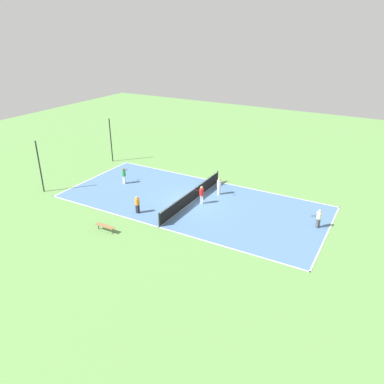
{
  "coord_description": "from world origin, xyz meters",
  "views": [
    {
      "loc": [
        -24.49,
        -13.85,
        13.56
      ],
      "look_at": [
        0.0,
        0.0,
        0.9
      ],
      "focal_mm": 35.0,
      "sensor_mm": 36.0,
      "label": 1
    }
  ],
  "objects_px": {
    "player_far_white": "(319,218)",
    "bench": "(105,226)",
    "player_near_white": "(219,185)",
    "fence_post_back_right": "(111,140)",
    "player_center_orange": "(137,204)",
    "tennis_ball_right_alley": "(170,186)",
    "tennis_ball_left_sideline": "(255,205)",
    "tennis_ball_midcourt": "(161,211)",
    "tennis_net": "(192,195)",
    "player_coach_red": "(201,194)",
    "player_far_green": "(124,175)",
    "fence_post_back_left": "(40,167)",
    "tennis_ball_near_net": "(196,198)"
  },
  "relations": [
    {
      "from": "player_center_orange",
      "to": "tennis_ball_left_sideline",
      "type": "distance_m",
      "value": 9.53
    },
    {
      "from": "player_near_white",
      "to": "tennis_ball_right_alley",
      "type": "bearing_deg",
      "value": -144.71
    },
    {
      "from": "bench",
      "to": "player_near_white",
      "type": "xyz_separation_m",
      "value": [
        9.72,
        -4.34,
        0.5
      ]
    },
    {
      "from": "player_coach_red",
      "to": "tennis_ball_right_alley",
      "type": "bearing_deg",
      "value": -51.52
    },
    {
      "from": "player_near_white",
      "to": "fence_post_back_left",
      "type": "relative_size",
      "value": 0.33
    },
    {
      "from": "tennis_ball_midcourt",
      "to": "player_far_green",
      "type": "bearing_deg",
      "value": 63.25
    },
    {
      "from": "player_far_white",
      "to": "bench",
      "type": "bearing_deg",
      "value": -30.63
    },
    {
      "from": "tennis_ball_left_sideline",
      "to": "fence_post_back_right",
      "type": "distance_m",
      "value": 17.69
    },
    {
      "from": "player_near_white",
      "to": "fence_post_back_left",
      "type": "xyz_separation_m",
      "value": [
        -7.05,
        13.79,
        1.44
      ]
    },
    {
      "from": "tennis_net",
      "to": "tennis_ball_right_alley",
      "type": "xyz_separation_m",
      "value": [
        1.83,
        3.37,
        -0.53
      ]
    },
    {
      "from": "bench",
      "to": "fence_post_back_left",
      "type": "bearing_deg",
      "value": -15.73
    },
    {
      "from": "bench",
      "to": "player_center_orange",
      "type": "distance_m",
      "value": 3.47
    },
    {
      "from": "player_far_green",
      "to": "tennis_ball_near_net",
      "type": "relative_size",
      "value": 22.19
    },
    {
      "from": "player_far_green",
      "to": "tennis_ball_left_sideline",
      "type": "bearing_deg",
      "value": -99.34
    },
    {
      "from": "fence_post_back_right",
      "to": "tennis_ball_midcourt",
      "type": "bearing_deg",
      "value": -123.42
    },
    {
      "from": "player_far_white",
      "to": "tennis_ball_left_sideline",
      "type": "distance_m",
      "value": 5.41
    },
    {
      "from": "player_far_white",
      "to": "tennis_ball_midcourt",
      "type": "height_order",
      "value": "player_far_white"
    },
    {
      "from": "player_far_white",
      "to": "tennis_net",
      "type": "bearing_deg",
      "value": -57.95
    },
    {
      "from": "fence_post_back_left",
      "to": "tennis_ball_midcourt",
      "type": "bearing_deg",
      "value": -80.6
    },
    {
      "from": "tennis_ball_left_sideline",
      "to": "fence_post_back_right",
      "type": "xyz_separation_m",
      "value": [
        2.73,
        17.33,
        2.27
      ]
    },
    {
      "from": "tennis_net",
      "to": "fence_post_back_left",
      "type": "distance_m",
      "value": 13.41
    },
    {
      "from": "tennis_ball_near_net",
      "to": "player_near_white",
      "type": "bearing_deg",
      "value": -37.88
    },
    {
      "from": "tennis_net",
      "to": "tennis_ball_right_alley",
      "type": "bearing_deg",
      "value": 61.44
    },
    {
      "from": "player_center_orange",
      "to": "tennis_ball_midcourt",
      "type": "height_order",
      "value": "player_center_orange"
    },
    {
      "from": "tennis_net",
      "to": "player_far_white",
      "type": "bearing_deg",
      "value": -85.93
    },
    {
      "from": "player_near_white",
      "to": "player_center_orange",
      "type": "distance_m",
      "value": 7.47
    },
    {
      "from": "player_far_white",
      "to": "tennis_ball_near_net",
      "type": "distance_m",
      "value": 10.11
    },
    {
      "from": "player_coach_red",
      "to": "player_center_orange",
      "type": "relative_size",
      "value": 1.09
    },
    {
      "from": "player_near_white",
      "to": "fence_post_back_right",
      "type": "bearing_deg",
      "value": -161.02
    },
    {
      "from": "tennis_ball_midcourt",
      "to": "player_far_white",
      "type": "bearing_deg",
      "value": -72.97
    },
    {
      "from": "player_coach_red",
      "to": "fence_post_back_right",
      "type": "bearing_deg",
      "value": -47.58
    },
    {
      "from": "player_far_green",
      "to": "player_near_white",
      "type": "height_order",
      "value": "player_near_white"
    },
    {
      "from": "player_near_white",
      "to": "fence_post_back_right",
      "type": "xyz_separation_m",
      "value": [
        2.18,
        13.79,
        1.44
      ]
    },
    {
      "from": "bench",
      "to": "player_coach_red",
      "type": "height_order",
      "value": "player_coach_red"
    },
    {
      "from": "player_center_orange",
      "to": "fence_post_back_left",
      "type": "relative_size",
      "value": 0.31
    },
    {
      "from": "player_near_white",
      "to": "fence_post_back_left",
      "type": "height_order",
      "value": "fence_post_back_left"
    },
    {
      "from": "bench",
      "to": "player_coach_red",
      "type": "xyz_separation_m",
      "value": [
        7.33,
        -3.87,
        0.52
      ]
    },
    {
      "from": "player_center_orange",
      "to": "tennis_ball_right_alley",
      "type": "xyz_separation_m",
      "value": [
        5.69,
        0.66,
        -0.76
      ]
    },
    {
      "from": "tennis_net",
      "to": "player_far_green",
      "type": "bearing_deg",
      "value": 87.53
    },
    {
      "from": "player_center_orange",
      "to": "tennis_net",
      "type": "bearing_deg",
      "value": 60.83
    },
    {
      "from": "player_far_green",
      "to": "player_center_orange",
      "type": "relative_size",
      "value": 1.06
    },
    {
      "from": "tennis_ball_near_net",
      "to": "player_coach_red",
      "type": "bearing_deg",
      "value": -129.67
    },
    {
      "from": "tennis_net",
      "to": "tennis_ball_right_alley",
      "type": "height_order",
      "value": "tennis_net"
    },
    {
      "from": "player_center_orange",
      "to": "tennis_ball_near_net",
      "type": "xyz_separation_m",
      "value": [
        4.61,
        -2.72,
        -0.76
      ]
    },
    {
      "from": "player_coach_red",
      "to": "tennis_ball_right_alley",
      "type": "xyz_separation_m",
      "value": [
        1.78,
        4.23,
        -0.85
      ]
    },
    {
      "from": "player_far_white",
      "to": "fence_post_back_right",
      "type": "bearing_deg",
      "value": -71.82
    },
    {
      "from": "tennis_net",
      "to": "tennis_ball_midcourt",
      "type": "xyz_separation_m",
      "value": [
        -2.76,
        1.28,
        -0.53
      ]
    },
    {
      "from": "tennis_ball_midcourt",
      "to": "tennis_net",
      "type": "bearing_deg",
      "value": -24.87
    },
    {
      "from": "tennis_ball_left_sideline",
      "to": "bench",
      "type": "bearing_deg",
      "value": 139.31
    },
    {
      "from": "player_near_white",
      "to": "tennis_ball_near_net",
      "type": "distance_m",
      "value": 2.28
    }
  ]
}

